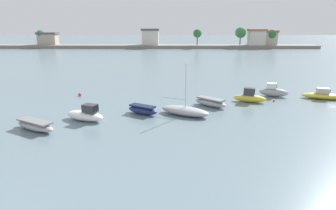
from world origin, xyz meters
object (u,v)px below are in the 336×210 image
object	(u,v)px
moored_boat_4	(143,110)
mooring_buoy_1	(80,94)
moored_boat_7	(250,97)
moored_boat_3	(86,115)
moored_boat_5	(185,111)
moored_boat_2	(35,125)
moored_boat_6	(210,102)
moored_boat_8	(273,91)
moored_boat_9	(323,95)
mooring_buoy_0	(274,101)

from	to	relation	value
moored_boat_4	mooring_buoy_1	xyz separation A→B (m)	(-8.81, 7.54, -0.24)
moored_boat_7	moored_boat_3	bearing A→B (deg)	-140.63
moored_boat_5	moored_boat_4	bearing A→B (deg)	-155.97
moored_boat_2	moored_boat_6	world-z (taller)	moored_boat_6
moored_boat_8	moored_boat_9	world-z (taller)	moored_boat_8
moored_boat_6	moored_boat_7	world-z (taller)	moored_boat_7
moored_boat_6	moored_boat_8	bearing A→B (deg)	69.29
moored_boat_8	mooring_buoy_0	bearing A→B (deg)	-87.75
moored_boat_9	mooring_buoy_1	bearing A→B (deg)	-165.74
moored_boat_2	moored_boat_5	world-z (taller)	moored_boat_5
moored_boat_5	moored_boat_8	xyz separation A→B (m)	(11.64, 7.82, 0.20)
moored_boat_4	moored_boat_8	size ratio (longest dim) A/B	0.97
moored_boat_5	moored_boat_9	xyz separation A→B (m)	(17.45, 6.67, 0.02)
moored_boat_4	moored_boat_5	distance (m)	4.38
moored_boat_8	mooring_buoy_0	world-z (taller)	moored_boat_8
moored_boat_3	mooring_buoy_1	size ratio (longest dim) A/B	10.81
moored_boat_2	moored_boat_9	bearing A→B (deg)	49.14
moored_boat_4	moored_boat_6	distance (m)	8.00
moored_boat_4	moored_boat_6	size ratio (longest dim) A/B	0.92
moored_boat_2	mooring_buoy_1	xyz separation A→B (m)	(0.26, 12.29, -0.22)
moored_boat_7	moored_boat_4	bearing A→B (deg)	-140.57
moored_boat_4	mooring_buoy_0	world-z (taller)	moored_boat_4
moored_boat_6	moored_boat_8	size ratio (longest dim) A/B	1.06
moored_boat_4	mooring_buoy_0	distance (m)	16.09
moored_boat_5	moored_boat_8	bearing A→B (deg)	61.56
moored_boat_4	mooring_buoy_0	size ratio (longest dim) A/B	14.57
moored_boat_7	mooring_buoy_1	bearing A→B (deg)	-169.34
moored_boat_2	moored_boat_4	distance (m)	10.23
moored_boat_2	mooring_buoy_0	distance (m)	26.23
moored_boat_9	moored_boat_3	bearing A→B (deg)	-146.27
moored_boat_3	moored_boat_7	bearing A→B (deg)	44.57
moored_boat_3	moored_boat_6	bearing A→B (deg)	44.84
moored_boat_3	moored_boat_6	world-z (taller)	moored_boat_3
mooring_buoy_1	moored_boat_2	bearing A→B (deg)	-91.19
moored_boat_2	moored_boat_3	xyz separation A→B (m)	(3.73, 2.67, 0.15)
moored_boat_3	moored_boat_5	distance (m)	9.86
mooring_buoy_0	moored_boat_5	bearing A→B (deg)	-154.17
moored_boat_9	moored_boat_6	bearing A→B (deg)	-150.29
moored_boat_5	moored_boat_2	bearing A→B (deg)	-133.91
moored_boat_2	mooring_buoy_1	bearing A→B (deg)	118.10
moored_boat_4	moored_boat_5	world-z (taller)	moored_boat_5
moored_boat_5	moored_boat_7	world-z (taller)	moored_boat_5
moored_boat_6	mooring_buoy_1	xyz separation A→B (m)	(-16.23, 4.55, -0.25)
moored_boat_8	moored_boat_9	bearing A→B (deg)	7.08
moored_boat_7	moored_boat_5	bearing A→B (deg)	-129.23
moored_boat_2	moored_boat_9	distance (m)	32.83
moored_boat_9	moored_boat_8	bearing A→B (deg)	-174.75
moored_boat_3	moored_boat_9	bearing A→B (deg)	40.50
moored_boat_8	mooring_buoy_0	xyz separation A→B (m)	(-0.73, -2.53, -0.53)
moored_boat_7	mooring_buoy_0	bearing A→B (deg)	21.31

